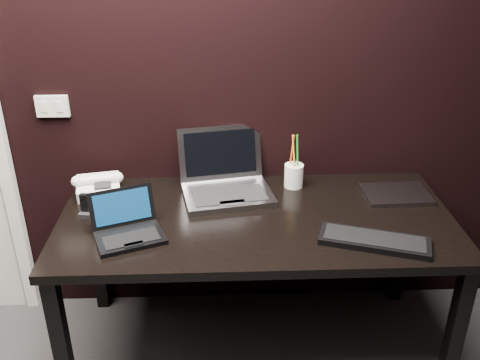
{
  "coord_description": "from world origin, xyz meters",
  "views": [
    {
      "loc": [
        0.15,
        -0.6,
        1.91
      ],
      "look_at": [
        0.23,
        1.35,
        0.94
      ],
      "focal_mm": 40.0,
      "sensor_mm": 36.0,
      "label": 1
    }
  ],
  "objects_px": {
    "ext_keyboard": "(374,240)",
    "desk_phone": "(98,186)",
    "netbook": "(128,228)",
    "pen_cup": "(294,175)",
    "closed_laptop": "(396,194)",
    "desk": "(256,231)",
    "silver_laptop": "(226,183)",
    "mobile_phone": "(87,208)"
  },
  "relations": [
    {
      "from": "desk",
      "to": "pen_cup",
      "type": "relative_size",
      "value": 6.44
    },
    {
      "from": "silver_laptop",
      "to": "netbook",
      "type": "bearing_deg",
      "value": -138.11
    },
    {
      "from": "desk",
      "to": "pen_cup",
      "type": "bearing_deg",
      "value": 54.79
    },
    {
      "from": "netbook",
      "to": "desk_phone",
      "type": "height_order",
      "value": "netbook"
    },
    {
      "from": "ext_keyboard",
      "to": "pen_cup",
      "type": "bearing_deg",
      "value": 116.63
    },
    {
      "from": "desk",
      "to": "pen_cup",
      "type": "xyz_separation_m",
      "value": [
        0.2,
        0.28,
        0.14
      ]
    },
    {
      "from": "desk",
      "to": "ext_keyboard",
      "type": "bearing_deg",
      "value": -27.09
    },
    {
      "from": "desk",
      "to": "closed_laptop",
      "type": "relative_size",
      "value": 5.65
    },
    {
      "from": "netbook",
      "to": "pen_cup",
      "type": "relative_size",
      "value": 1.25
    },
    {
      "from": "silver_laptop",
      "to": "closed_laptop",
      "type": "distance_m",
      "value": 0.79
    },
    {
      "from": "netbook",
      "to": "silver_laptop",
      "type": "distance_m",
      "value": 0.54
    },
    {
      "from": "ext_keyboard",
      "to": "closed_laptop",
      "type": "height_order",
      "value": "ext_keyboard"
    },
    {
      "from": "silver_laptop",
      "to": "mobile_phone",
      "type": "relative_size",
      "value": 4.48
    },
    {
      "from": "silver_laptop",
      "to": "desk_phone",
      "type": "height_order",
      "value": "silver_laptop"
    },
    {
      "from": "silver_laptop",
      "to": "desk_phone",
      "type": "xyz_separation_m",
      "value": [
        -0.59,
        0.01,
        -0.01
      ]
    },
    {
      "from": "netbook",
      "to": "silver_laptop",
      "type": "height_order",
      "value": "silver_laptop"
    },
    {
      "from": "desk",
      "to": "netbook",
      "type": "distance_m",
      "value": 0.56
    },
    {
      "from": "desk_phone",
      "to": "ext_keyboard",
      "type": "bearing_deg",
      "value": -21.65
    },
    {
      "from": "netbook",
      "to": "closed_laptop",
      "type": "relative_size",
      "value": 1.1
    },
    {
      "from": "closed_laptop",
      "to": "mobile_phone",
      "type": "bearing_deg",
      "value": -174.93
    },
    {
      "from": "mobile_phone",
      "to": "pen_cup",
      "type": "bearing_deg",
      "value": 14.79
    },
    {
      "from": "netbook",
      "to": "mobile_phone",
      "type": "relative_size",
      "value": 3.26
    },
    {
      "from": "mobile_phone",
      "to": "ext_keyboard",
      "type": "bearing_deg",
      "value": -12.66
    },
    {
      "from": "ext_keyboard",
      "to": "pen_cup",
      "type": "xyz_separation_m",
      "value": [
        -0.26,
        0.51,
        0.05
      ]
    },
    {
      "from": "netbook",
      "to": "silver_laptop",
      "type": "xyz_separation_m",
      "value": [
        0.4,
        0.36,
        0.02
      ]
    },
    {
      "from": "closed_laptop",
      "to": "pen_cup",
      "type": "bearing_deg",
      "value": 165.25
    },
    {
      "from": "netbook",
      "to": "closed_laptop",
      "type": "xyz_separation_m",
      "value": [
        1.19,
        0.29,
        -0.02
      ]
    },
    {
      "from": "ext_keyboard",
      "to": "desk_phone",
      "type": "distance_m",
      "value": 1.26
    },
    {
      "from": "silver_laptop",
      "to": "closed_laptop",
      "type": "relative_size",
      "value": 1.51
    },
    {
      "from": "netbook",
      "to": "pen_cup",
      "type": "bearing_deg",
      "value": 29.79
    },
    {
      "from": "silver_laptop",
      "to": "desk_phone",
      "type": "bearing_deg",
      "value": 179.03
    },
    {
      "from": "closed_laptop",
      "to": "mobile_phone",
      "type": "xyz_separation_m",
      "value": [
        -1.39,
        -0.12,
        0.03
      ]
    },
    {
      "from": "silver_laptop",
      "to": "pen_cup",
      "type": "relative_size",
      "value": 1.72
    },
    {
      "from": "silver_laptop",
      "to": "pen_cup",
      "type": "height_order",
      "value": "silver_laptop"
    },
    {
      "from": "desk",
      "to": "desk_phone",
      "type": "height_order",
      "value": "desk_phone"
    },
    {
      "from": "silver_laptop",
      "to": "pen_cup",
      "type": "xyz_separation_m",
      "value": [
        0.32,
        0.06,
        0.01
      ]
    },
    {
      "from": "netbook",
      "to": "closed_laptop",
      "type": "height_order",
      "value": "netbook"
    },
    {
      "from": "silver_laptop",
      "to": "mobile_phone",
      "type": "xyz_separation_m",
      "value": [
        -0.6,
        -0.19,
        -0.01
      ]
    },
    {
      "from": "netbook",
      "to": "ext_keyboard",
      "type": "distance_m",
      "value": 0.99
    },
    {
      "from": "mobile_phone",
      "to": "pen_cup",
      "type": "xyz_separation_m",
      "value": [
        0.93,
        0.24,
        0.02
      ]
    },
    {
      "from": "desk",
      "to": "desk_phone",
      "type": "bearing_deg",
      "value": 162.01
    },
    {
      "from": "desk",
      "to": "mobile_phone",
      "type": "distance_m",
      "value": 0.74
    }
  ]
}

